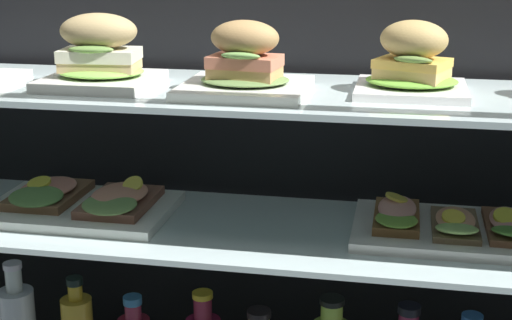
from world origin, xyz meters
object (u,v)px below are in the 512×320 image
at_px(plated_roll_sandwich_left_of_center, 100,58).
at_px(plated_roll_sandwich_near_left_corner, 412,66).
at_px(open_sandwich_tray_right_of_center, 451,226).
at_px(plated_roll_sandwich_near_right_corner, 245,68).
at_px(open_sandwich_tray_mid_left, 82,202).

relative_size(plated_roll_sandwich_left_of_center, plated_roll_sandwich_near_left_corner, 1.03).
bearing_deg(open_sandwich_tray_right_of_center, plated_roll_sandwich_left_of_center, -176.12).
height_order(plated_roll_sandwich_left_of_center, plated_roll_sandwich_near_right_corner, plated_roll_sandwich_left_of_center).
xyz_separation_m(open_sandwich_tray_mid_left, open_sandwich_tray_right_of_center, (0.67, 0.01, -0.00)).
bearing_deg(plated_roll_sandwich_left_of_center, plated_roll_sandwich_near_right_corner, -2.87).
bearing_deg(plated_roll_sandwich_left_of_center, open_sandwich_tray_right_of_center, 3.88).
distance_m(plated_roll_sandwich_near_left_corner, open_sandwich_tray_mid_left, 0.65).
height_order(plated_roll_sandwich_near_right_corner, plated_roll_sandwich_near_left_corner, same).
height_order(plated_roll_sandwich_left_of_center, plated_roll_sandwich_near_left_corner, plated_roll_sandwich_left_of_center).
bearing_deg(plated_roll_sandwich_near_right_corner, plated_roll_sandwich_left_of_center, 177.13).
distance_m(plated_roll_sandwich_left_of_center, plated_roll_sandwich_near_right_corner, 0.26).
bearing_deg(open_sandwich_tray_right_of_center, open_sandwich_tray_mid_left, -179.06).
relative_size(plated_roll_sandwich_left_of_center, open_sandwich_tray_right_of_center, 0.54).
bearing_deg(open_sandwich_tray_right_of_center, plated_roll_sandwich_near_left_corner, -175.81).
distance_m(plated_roll_sandwich_left_of_center, open_sandwich_tray_right_of_center, 0.67).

